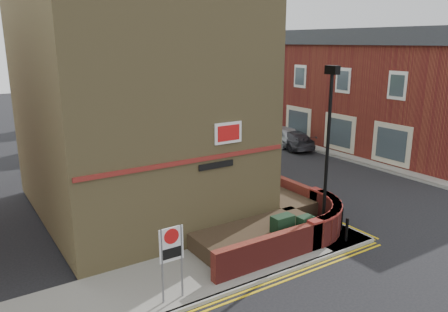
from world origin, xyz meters
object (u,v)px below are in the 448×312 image
lamppost (327,153)px  silver_car_near (242,152)px  utility_cabinet_large (282,232)px  zone_sign (172,250)px

lamppost → silver_car_near: size_ratio=1.40×
silver_car_near → utility_cabinet_large: bearing=-112.9°
lamppost → silver_car_near: 10.94m
lamppost → utility_cabinet_large: lamppost is taller
lamppost → utility_cabinet_large: bearing=177.0°
zone_sign → silver_car_near: 14.73m
utility_cabinet_large → zone_sign: (-4.70, -0.80, 0.92)m
zone_sign → silver_car_near: (10.00, 10.77, -0.90)m
lamppost → zone_sign: (-6.60, -0.70, -1.70)m
lamppost → silver_car_near: lamppost is taller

